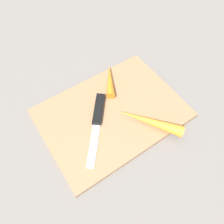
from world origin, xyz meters
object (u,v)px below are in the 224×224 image
at_px(cutting_board, 112,113).
at_px(carrot_short, 110,80).
at_px(knife, 98,113).
at_px(carrot_long, 150,121).

bearing_deg(cutting_board, carrot_short, -120.80).
relative_size(cutting_board, carrot_short, 3.22).
relative_size(knife, carrot_short, 1.49).
distance_m(cutting_board, carrot_long, 0.10).
height_order(knife, carrot_short, carrot_short).
bearing_deg(carrot_short, carrot_long, -146.44).
height_order(cutting_board, carrot_short, carrot_short).
bearing_deg(knife, carrot_long, 83.23).
relative_size(knife, carrot_long, 1.01).
xyz_separation_m(knife, carrot_short, (-0.08, -0.07, 0.01)).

